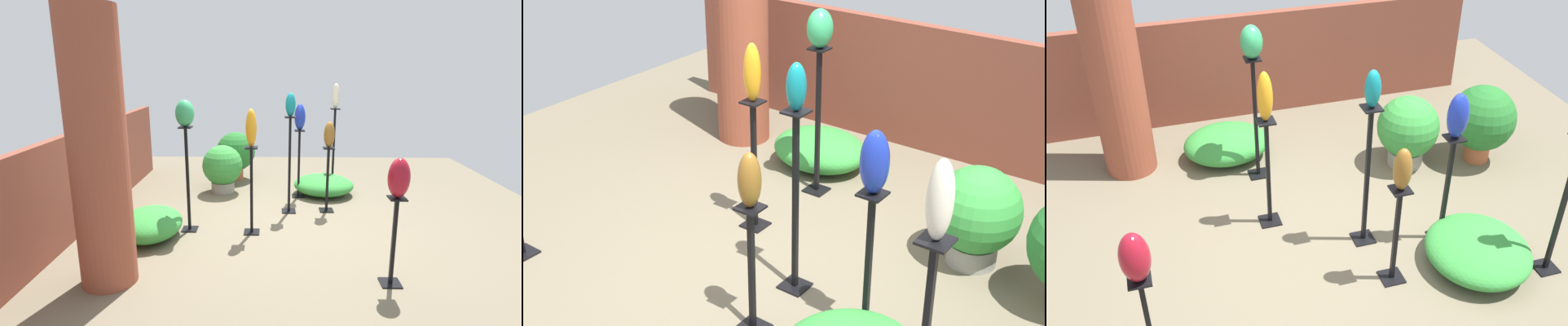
% 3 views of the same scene
% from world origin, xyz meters
% --- Properties ---
extents(ground_plane, '(8.00, 8.00, 0.00)m').
position_xyz_m(ground_plane, '(0.00, 0.00, 0.00)').
color(ground_plane, '#6B604C').
extents(brick_wall_back, '(5.60, 0.12, 1.30)m').
position_xyz_m(brick_wall_back, '(0.00, 2.63, 0.65)').
color(brick_wall_back, brown).
rests_on(brick_wall_back, ground).
extents(brick_pillar, '(0.54, 0.54, 2.65)m').
position_xyz_m(brick_pillar, '(-1.58, 1.77, 1.32)').
color(brick_pillar, brown).
rests_on(brick_pillar, ground).
extents(pedestal_cobalt, '(0.20, 0.20, 1.11)m').
position_xyz_m(pedestal_cobalt, '(1.13, -0.31, 0.50)').
color(pedestal_cobalt, black).
rests_on(pedestal_cobalt, ground).
extents(pedestal_bronze, '(0.20, 0.20, 0.96)m').
position_xyz_m(pedestal_bronze, '(0.48, -0.68, 0.43)').
color(pedestal_bronze, black).
rests_on(pedestal_bronze, ground).
extents(pedestal_amber, '(0.20, 0.20, 1.13)m').
position_xyz_m(pedestal_amber, '(-0.35, 0.39, 0.52)').
color(pedestal_amber, black).
rests_on(pedestal_amber, ground).
extents(pedestal_teal, '(0.20, 0.20, 1.41)m').
position_xyz_m(pedestal_teal, '(0.43, -0.12, 0.65)').
color(pedestal_teal, black).
rests_on(pedestal_teal, ground).
extents(pedestal_jade, '(0.20, 0.20, 1.37)m').
position_xyz_m(pedestal_jade, '(-0.27, 1.22, 0.63)').
color(pedestal_jade, black).
rests_on(pedestal_jade, ground).
extents(pedestal_ivory, '(0.20, 0.20, 1.37)m').
position_xyz_m(pedestal_ivory, '(1.84, -0.97, 0.63)').
color(pedestal_ivory, black).
rests_on(pedestal_ivory, ground).
extents(art_vase_ruby, '(0.21, 0.21, 0.39)m').
position_xyz_m(art_vase_ruby, '(-1.58, -1.04, 1.10)').
color(art_vase_ruby, maroon).
rests_on(art_vase_ruby, pedestal_ruby).
extents(art_vase_cobalt, '(0.18, 0.17, 0.41)m').
position_xyz_m(art_vase_cobalt, '(1.13, -0.31, 1.31)').
color(art_vase_cobalt, '#192D9E').
rests_on(art_vase_cobalt, pedestal_cobalt).
extents(art_vase_bronze, '(0.15, 0.15, 0.37)m').
position_xyz_m(art_vase_bronze, '(0.48, -0.68, 1.15)').
color(art_vase_bronze, brown).
rests_on(art_vase_bronze, pedestal_bronze).
extents(art_vase_amber, '(0.14, 0.14, 0.47)m').
position_xyz_m(art_vase_amber, '(-0.35, 0.39, 1.37)').
color(art_vase_amber, orange).
rests_on(art_vase_amber, pedestal_amber).
extents(art_vase_teal, '(0.13, 0.14, 0.33)m').
position_xyz_m(art_vase_teal, '(0.43, -0.12, 1.58)').
color(art_vase_teal, '#0F727A').
rests_on(art_vase_teal, pedestal_teal).
extents(art_vase_jade, '(0.22, 0.23, 0.33)m').
position_xyz_m(art_vase_jade, '(-0.27, 1.22, 1.54)').
color(art_vase_jade, '#2D9356').
rests_on(art_vase_jade, pedestal_jade).
extents(potted_plant_front_right, '(0.72, 0.72, 0.89)m').
position_xyz_m(potted_plant_front_right, '(2.16, 0.80, 0.51)').
color(potted_plant_front_right, '#B25B38').
rests_on(potted_plant_front_right, ground).
extents(potted_plant_mid_right, '(0.68, 0.68, 0.81)m').
position_xyz_m(potted_plant_mid_right, '(1.35, 0.96, 0.44)').
color(potted_plant_mid_right, gray).
rests_on(potted_plant_mid_right, ground).
extents(foliage_bed_east, '(0.92, 0.99, 0.32)m').
position_xyz_m(foliage_bed_east, '(1.27, -0.74, 0.16)').
color(foliage_bed_east, '#338C38').
rests_on(foliage_bed_east, ground).
extents(foliage_bed_west, '(0.96, 0.78, 0.37)m').
position_xyz_m(foliage_bed_west, '(-0.53, 1.65, 0.18)').
color(foliage_bed_west, '#338C38').
rests_on(foliage_bed_west, ground).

